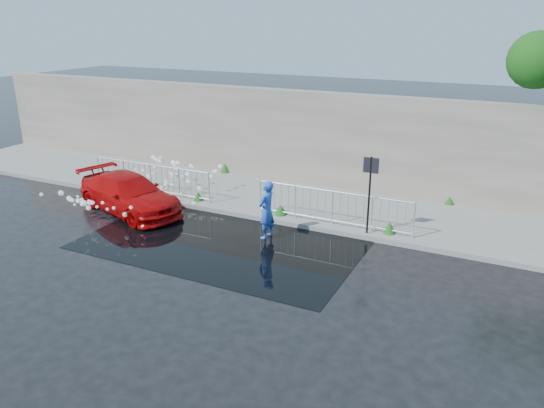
{
  "coord_description": "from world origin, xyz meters",
  "views": [
    {
      "loc": [
        8.12,
        -11.28,
        6.26
      ],
      "look_at": [
        1.56,
        2.04,
        1.0
      ],
      "focal_mm": 35.0,
      "sensor_mm": 36.0,
      "label": 1
    }
  ],
  "objects": [
    {
      "name": "railing_left",
      "position": [
        -4.0,
        3.35,
        0.74
      ],
      "size": [
        5.05,
        0.05,
        1.1
      ],
      "color": "silver",
      "rests_on": "pavement"
    },
    {
      "name": "pavement",
      "position": [
        0.0,
        5.0,
        0.07
      ],
      "size": [
        30.0,
        4.0,
        0.15
      ],
      "primitive_type": "cube",
      "color": "slate",
      "rests_on": "ground"
    },
    {
      "name": "water_spray",
      "position": [
        -3.72,
        2.62,
        0.74
      ],
      "size": [
        3.71,
        5.37,
        1.02
      ],
      "color": "white",
      "rests_on": "ground"
    },
    {
      "name": "person",
      "position": [
        1.5,
        1.8,
        0.88
      ],
      "size": [
        0.49,
        0.69,
        1.77
      ],
      "primitive_type": "imported",
      "rotation": [
        0.0,
        0.0,
        -1.68
      ],
      "color": "blue",
      "rests_on": "ground"
    },
    {
      "name": "retaining_wall",
      "position": [
        0.0,
        7.2,
        1.9
      ],
      "size": [
        30.0,
        0.6,
        3.5
      ],
      "primitive_type": "cube",
      "color": "#6A6359",
      "rests_on": "pavement"
    },
    {
      "name": "sign_post",
      "position": [
        4.2,
        3.1,
        1.72
      ],
      "size": [
        0.45,
        0.06,
        2.5
      ],
      "color": "black",
      "rests_on": "ground"
    },
    {
      "name": "curb",
      "position": [
        0.0,
        3.0,
        0.08
      ],
      "size": [
        30.0,
        0.25,
        0.16
      ],
      "primitive_type": "cube",
      "color": "slate",
      "rests_on": "ground"
    },
    {
      "name": "red_car",
      "position": [
        -3.68,
        1.77,
        0.63
      ],
      "size": [
        4.67,
        2.96,
        1.26
      ],
      "primitive_type": "imported",
      "rotation": [
        0.0,
        0.0,
        1.27
      ],
      "color": "#B30707",
      "rests_on": "ground"
    },
    {
      "name": "puddle",
      "position": [
        0.5,
        1.0,
        0.01
      ],
      "size": [
        8.0,
        5.0,
        0.01
      ],
      "primitive_type": "cube",
      "color": "black",
      "rests_on": "ground"
    },
    {
      "name": "weeds",
      "position": [
        -0.3,
        4.51,
        0.32
      ],
      "size": [
        12.17,
        3.93,
        0.39
      ],
      "color": "#134917",
      "rests_on": "pavement"
    },
    {
      "name": "ground",
      "position": [
        0.0,
        0.0,
        0.0
      ],
      "size": [
        90.0,
        90.0,
        0.0
      ],
      "primitive_type": "plane",
      "color": "black",
      "rests_on": "ground"
    },
    {
      "name": "railing_right",
      "position": [
        3.0,
        3.35,
        0.74
      ],
      "size": [
        5.05,
        0.05,
        1.1
      ],
      "color": "silver",
      "rests_on": "pavement"
    }
  ]
}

